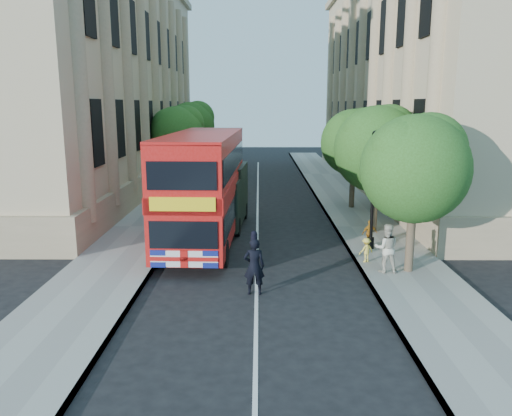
{
  "coord_description": "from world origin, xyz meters",
  "views": [
    {
      "loc": [
        0.08,
        -15.19,
        6.37
      ],
      "look_at": [
        -0.04,
        4.24,
        2.3
      ],
      "focal_mm": 35.0,
      "sensor_mm": 36.0,
      "label": 1
    }
  ],
  "objects_px": {
    "woman_pedestrian": "(386,248)",
    "lamp_post": "(373,195)",
    "double_decker_bus": "(204,184)",
    "box_van": "(222,198)",
    "police_constable": "(254,266)"
  },
  "relations": [
    {
      "from": "woman_pedestrian",
      "to": "lamp_post",
      "type": "bearing_deg",
      "value": -87.78
    },
    {
      "from": "lamp_post",
      "to": "double_decker_bus",
      "type": "xyz_separation_m",
      "value": [
        -7.45,
        1.48,
        0.24
      ]
    },
    {
      "from": "box_van",
      "to": "lamp_post",
      "type": "bearing_deg",
      "value": -28.63
    },
    {
      "from": "box_van",
      "to": "police_constable",
      "type": "bearing_deg",
      "value": -75.43
    },
    {
      "from": "double_decker_bus",
      "to": "police_constable",
      "type": "distance_m",
      "value": 7.23
    },
    {
      "from": "lamp_post",
      "to": "double_decker_bus",
      "type": "bearing_deg",
      "value": 168.73
    },
    {
      "from": "double_decker_bus",
      "to": "box_van",
      "type": "relative_size",
      "value": 1.91
    },
    {
      "from": "box_van",
      "to": "woman_pedestrian",
      "type": "distance_m",
      "value": 10.12
    },
    {
      "from": "double_decker_bus",
      "to": "box_van",
      "type": "height_order",
      "value": "double_decker_bus"
    },
    {
      "from": "lamp_post",
      "to": "box_van",
      "type": "relative_size",
      "value": 0.91
    },
    {
      "from": "lamp_post",
      "to": "woman_pedestrian",
      "type": "xyz_separation_m",
      "value": [
        -0.12,
        -3.14,
        -1.46
      ]
    },
    {
      "from": "box_van",
      "to": "woman_pedestrian",
      "type": "xyz_separation_m",
      "value": [
        6.75,
        -7.52,
        -0.5
      ]
    },
    {
      "from": "lamp_post",
      "to": "box_van",
      "type": "xyz_separation_m",
      "value": [
        -6.87,
        4.38,
        -0.95
      ]
    },
    {
      "from": "double_decker_bus",
      "to": "box_van",
      "type": "distance_m",
      "value": 3.19
    },
    {
      "from": "double_decker_bus",
      "to": "woman_pedestrian",
      "type": "relative_size",
      "value": 5.82
    }
  ]
}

